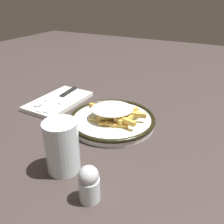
# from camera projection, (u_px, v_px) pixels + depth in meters

# --- Properties ---
(ground_plane) EXTENTS (2.60, 2.60, 0.00)m
(ground_plane) POSITION_uv_depth(u_px,v_px,m) (112.00, 123.00, 0.69)
(ground_plane) COLOR #362D2B
(plate) EXTENTS (0.25, 0.25, 0.02)m
(plate) POSITION_uv_depth(u_px,v_px,m) (112.00, 120.00, 0.68)
(plate) COLOR silver
(plate) RESTS_ON ground_plane
(fries_heap) EXTENTS (0.19, 0.16, 0.04)m
(fries_heap) POSITION_uv_depth(u_px,v_px,m) (114.00, 111.00, 0.67)
(fries_heap) COLOR #DDA859
(fries_heap) RESTS_ON plate
(napkin) EXTENTS (0.14, 0.22, 0.01)m
(napkin) POSITION_uv_depth(u_px,v_px,m) (59.00, 101.00, 0.81)
(napkin) COLOR white
(napkin) RESTS_ON ground_plane
(fork) EXTENTS (0.02, 0.18, 0.00)m
(fork) POSITION_uv_depth(u_px,v_px,m) (63.00, 102.00, 0.78)
(fork) COLOR silver
(fork) RESTS_ON napkin
(knife) EXTENTS (0.03, 0.21, 0.01)m
(knife) POSITION_uv_depth(u_px,v_px,m) (62.00, 96.00, 0.82)
(knife) COLOR black
(knife) RESTS_ON napkin
(spoon) EXTENTS (0.02, 0.15, 0.01)m
(spoon) POSITION_uv_depth(u_px,v_px,m) (45.00, 101.00, 0.79)
(spoon) COLOR silver
(spoon) RESTS_ON napkin
(water_glass) EXTENTS (0.07, 0.07, 0.11)m
(water_glass) POSITION_uv_depth(u_px,v_px,m) (64.00, 147.00, 0.49)
(water_glass) COLOR silver
(water_glass) RESTS_ON ground_plane
(salt_shaker) EXTENTS (0.04, 0.04, 0.07)m
(salt_shaker) POSITION_uv_depth(u_px,v_px,m) (89.00, 184.00, 0.42)
(salt_shaker) COLOR silver
(salt_shaker) RESTS_ON ground_plane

